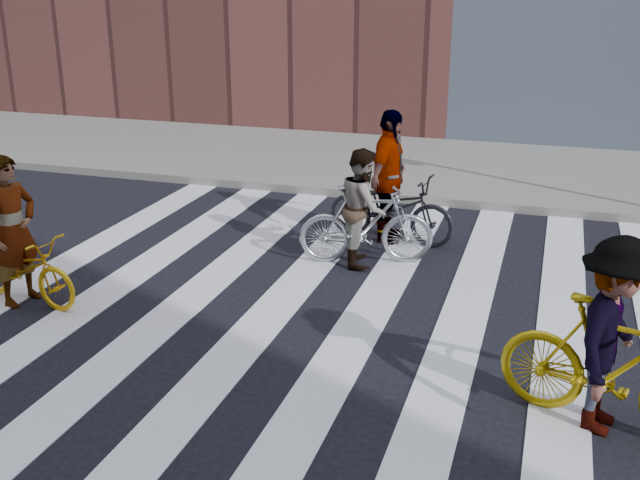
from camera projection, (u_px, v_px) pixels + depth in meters
The scene contains 11 objects.
ground at pixel (313, 322), 8.66m from camera, with size 100.00×100.00×0.00m, color black.
sidewalk_far at pixel (427, 167), 15.36m from camera, with size 100.00×5.00×0.15m, color gray.
zebra_crosswalk at pixel (313, 321), 8.65m from camera, with size 8.25×10.00×0.01m.
bike_yellow_left at pixel (22, 268), 9.04m from camera, with size 0.58×1.67×0.88m, color #F5B10D.
bike_silver_mid at pixel (366, 225), 10.24m from camera, with size 0.52×1.85×1.11m, color #9EA2A8.
bike_yellow_right at pixel (614, 367), 6.43m from camera, with size 0.57×2.00×1.20m, color #C8A10B.
bike_dark_rear at pixel (391, 208), 11.13m from camera, with size 0.68×1.95×1.02m, color black.
rider_left at pixel (14, 230), 8.89m from camera, with size 0.67×0.44×1.84m, color slate.
rider_mid at pixel (363, 207), 10.17m from camera, with size 0.79×0.61×1.62m, color slate.
rider_right at pixel (612, 337), 6.35m from camera, with size 1.15×0.66×1.78m, color slate.
rider_rear at pixel (389, 177), 10.99m from camera, with size 1.16×0.48×1.98m, color slate.
Camera 1 is at (2.46, -7.45, 3.78)m, focal length 42.00 mm.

